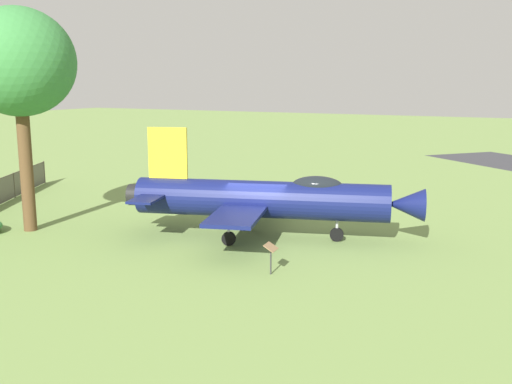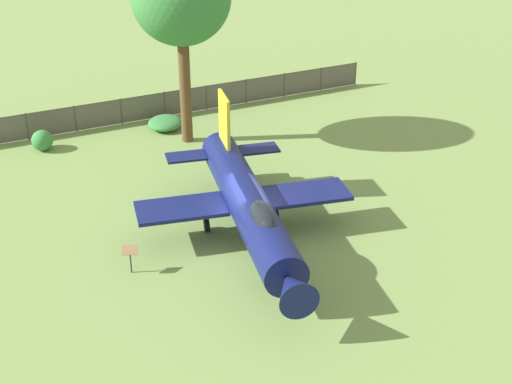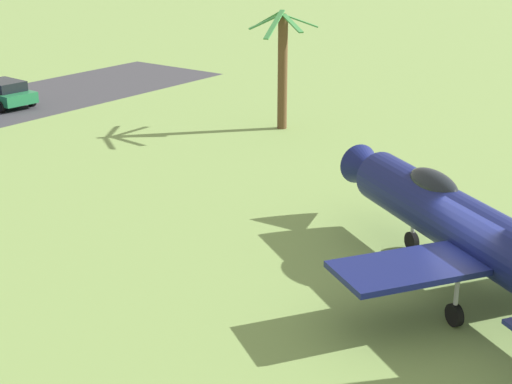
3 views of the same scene
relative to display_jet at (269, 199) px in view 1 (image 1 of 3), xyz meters
name	(u,v)px [view 1 (image 1 of 3)]	position (x,y,z in m)	size (l,w,h in m)	color
ground_plane	(261,238)	(-0.11, 0.35, -1.79)	(200.00, 200.00, 0.00)	#75934C
display_jet	(269,199)	(0.00, 0.00, 0.00)	(9.13, 12.94, 4.86)	#111951
shade_tree	(19,64)	(-3.85, 10.58, 5.86)	(5.01, 5.06, 10.15)	brown
info_plaque	(271,252)	(-4.50, -2.25, -0.93)	(0.64, 0.46, 1.14)	#333333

